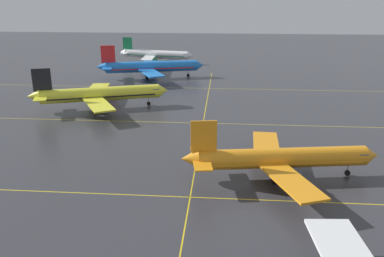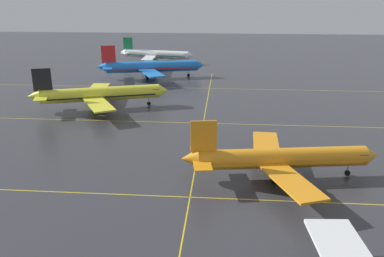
# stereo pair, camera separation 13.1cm
# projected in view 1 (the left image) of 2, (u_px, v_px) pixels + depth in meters

# --- Properties ---
(airliner_second_row) EXTENTS (34.56, 29.50, 10.76)m
(airliner_second_row) POSITION_uv_depth(u_px,v_px,m) (280.00, 158.00, 68.66)
(airliner_second_row) COLOR orange
(airliner_second_row) RESTS_ON ground
(airliner_third_row) EXTENTS (37.03, 31.66, 11.80)m
(airliner_third_row) POSITION_uv_depth(u_px,v_px,m) (99.00, 94.00, 110.10)
(airliner_third_row) COLOR yellow
(airliner_third_row) RESTS_ON ground
(airliner_far_left_stand) EXTENTS (39.53, 33.65, 12.43)m
(airliner_far_left_stand) POSITION_uv_depth(u_px,v_px,m) (150.00, 67.00, 149.34)
(airliner_far_left_stand) COLOR blue
(airliner_far_left_stand) RESTS_ON ground
(airliner_far_right_stand) EXTENTS (35.27, 30.04, 10.99)m
(airliner_far_right_stand) POSITION_uv_depth(u_px,v_px,m) (155.00, 54.00, 182.49)
(airliner_far_right_stand) COLOR white
(airliner_far_right_stand) RESTS_ON ground
(taxiway_markings) EXTENTS (160.74, 166.27, 0.01)m
(taxiway_markings) POSITION_uv_depth(u_px,v_px,m) (198.00, 152.00, 81.02)
(taxiway_markings) COLOR yellow
(taxiway_markings) RESTS_ON ground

